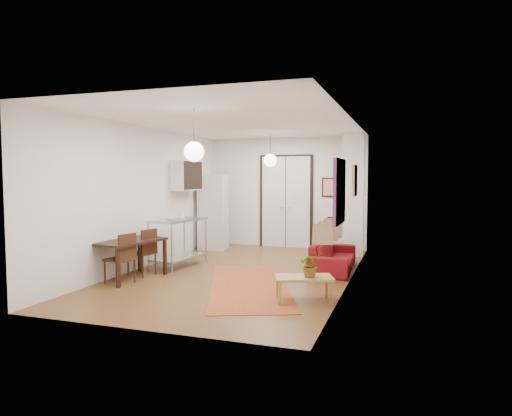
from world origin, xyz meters
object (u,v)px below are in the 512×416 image
(dining_table, at_px, (129,244))
(dining_chair_near, at_px, (144,248))
(sofa, at_px, (333,256))
(black_side_chair, at_px, (338,232))
(fridge, at_px, (213,212))
(coffee_table, at_px, (304,280))
(dining_chair_far, at_px, (123,254))
(kitchen_counter, at_px, (178,235))

(dining_table, bearing_deg, dining_chair_near, 85.39)
(sofa, xyz_separation_m, black_side_chair, (-0.21, 2.00, 0.25))
(black_side_chair, bearing_deg, fridge, 6.72)
(fridge, relative_size, dining_table, 1.35)
(sofa, bearing_deg, dining_table, 118.52)
(coffee_table, relative_size, dining_chair_far, 1.09)
(coffee_table, distance_m, dining_chair_near, 3.45)
(black_side_chair, bearing_deg, dining_chair_far, 54.29)
(kitchen_counter, xyz_separation_m, black_side_chair, (2.92, 2.67, -0.12))
(coffee_table, height_order, black_side_chair, black_side_chair)
(sofa, distance_m, dining_chair_far, 4.07)
(sofa, distance_m, black_side_chair, 2.02)
(sofa, height_order, dining_chair_far, dining_chair_far)
(coffee_table, xyz_separation_m, black_side_chair, (-0.15, 4.47, 0.21))
(sofa, height_order, kitchen_counter, kitchen_counter)
(fridge, bearing_deg, dining_chair_near, -98.40)
(fridge, bearing_deg, kitchen_counter, -92.32)
(dining_chair_near, relative_size, dining_chair_far, 1.00)
(kitchen_counter, xyz_separation_m, dining_chair_near, (-0.26, -0.90, -0.15))
(dining_chair_far, height_order, black_side_chair, black_side_chair)
(dining_chair_far, bearing_deg, dining_table, -161.78)
(kitchen_counter, height_order, black_side_chair, kitchen_counter)
(sofa, relative_size, kitchen_counter, 1.40)
(sofa, relative_size, dining_chair_near, 2.17)
(coffee_table, bearing_deg, sofa, 88.80)
(sofa, bearing_deg, dining_chair_far, 121.96)
(kitchen_counter, distance_m, dining_table, 1.37)
(dining_chair_near, bearing_deg, fridge, -169.85)
(sofa, bearing_deg, dining_chair_near, 112.98)
(sofa, height_order, dining_chair_near, dining_chair_near)
(dining_table, bearing_deg, sofa, 30.41)
(dining_chair_far, bearing_deg, dining_chair_near, -169.45)
(dining_table, xyz_separation_m, dining_chair_far, (0.04, -0.26, -0.13))
(sofa, height_order, fridge, fridge)
(dining_table, relative_size, dining_chair_near, 1.58)
(sofa, xyz_separation_m, coffee_table, (-0.05, -2.47, 0.05))
(kitchen_counter, relative_size, black_side_chair, 1.51)
(coffee_table, relative_size, dining_table, 0.69)
(fridge, distance_m, dining_chair_far, 3.97)
(coffee_table, relative_size, dining_chair_near, 1.09)
(coffee_table, height_order, dining_chair_near, dining_chair_near)
(coffee_table, relative_size, fridge, 0.51)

